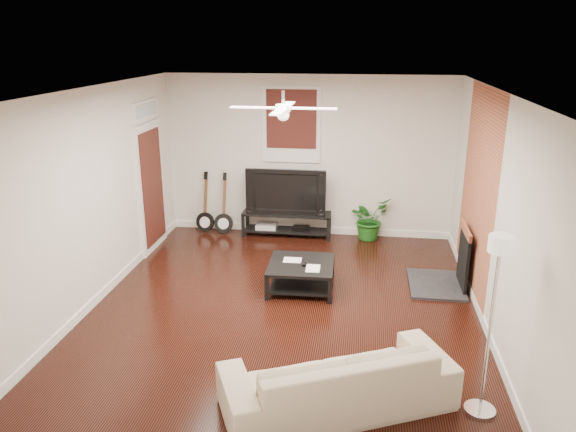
{
  "coord_description": "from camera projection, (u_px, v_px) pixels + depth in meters",
  "views": [
    {
      "loc": [
        0.95,
        -6.42,
        3.39
      ],
      "look_at": [
        0.0,
        0.4,
        1.15
      ],
      "focal_mm": 34.48,
      "sensor_mm": 36.0,
      "label": 1
    }
  ],
  "objects": [
    {
      "name": "tv_stand",
      "position": [
        287.0,
        224.0,
        9.82
      ],
      "size": [
        1.56,
        0.41,
        0.44
      ],
      "primitive_type": "cube",
      "color": "black",
      "rests_on": "floor"
    },
    {
      "name": "sofa",
      "position": [
        338.0,
        377.0,
        5.23
      ],
      "size": [
        2.35,
        1.69,
        0.64
      ],
      "primitive_type": "imported",
      "rotation": [
        0.0,
        0.0,
        3.57
      ],
      "color": "#C3AF92",
      "rests_on": "floor"
    },
    {
      "name": "floor_lamp",
      "position": [
        490.0,
        328.0,
        4.97
      ],
      "size": [
        0.39,
        0.39,
        1.79
      ],
      "primitive_type": null,
      "rotation": [
        0.0,
        0.0,
        0.43
      ],
      "color": "white",
      "rests_on": "floor"
    },
    {
      "name": "door_left",
      "position": [
        151.0,
        175.0,
        8.95
      ],
      "size": [
        0.08,
        1.0,
        2.5
      ],
      "primitive_type": "cube",
      "color": "white",
      "rests_on": "wall_left"
    },
    {
      "name": "coffee_table",
      "position": [
        301.0,
        276.0,
        7.76
      ],
      "size": [
        0.92,
        0.92,
        0.38
      ],
      "primitive_type": "cube",
      "rotation": [
        0.0,
        0.0,
        0.02
      ],
      "color": "black",
      "rests_on": "floor"
    },
    {
      "name": "room",
      "position": [
        284.0,
        207.0,
        6.79
      ],
      "size": [
        5.01,
        6.01,
        2.81
      ],
      "color": "black",
      "rests_on": "ground"
    },
    {
      "name": "potted_plant",
      "position": [
        369.0,
        219.0,
        9.62
      ],
      "size": [
        0.87,
        0.88,
        0.74
      ],
      "primitive_type": "imported",
      "rotation": [
        0.0,
        0.0,
        0.85
      ],
      "color": "#1C5F1B",
      "rests_on": "floor"
    },
    {
      "name": "ceiling_fan",
      "position": [
        283.0,
        108.0,
        6.42
      ],
      "size": [
        1.24,
        1.24,
        0.32
      ],
      "primitive_type": null,
      "color": "white",
      "rests_on": "ceiling"
    },
    {
      "name": "guitar_right",
      "position": [
        223.0,
        204.0,
        9.81
      ],
      "size": [
        0.36,
        0.26,
        1.11
      ],
      "primitive_type": null,
      "rotation": [
        0.0,
        0.0,
        -0.06
      ],
      "color": "black",
      "rests_on": "floor"
    },
    {
      "name": "tv",
      "position": [
        287.0,
        190.0,
        9.65
      ],
      "size": [
        1.39,
        0.18,
        0.8
      ],
      "primitive_type": "imported",
      "color": "black",
      "rests_on": "tv_stand"
    },
    {
      "name": "guitar_left",
      "position": [
        204.0,
        203.0,
        9.88
      ],
      "size": [
        0.38,
        0.3,
        1.11
      ],
      "primitive_type": null,
      "rotation": [
        0.0,
        0.0,
        -0.17
      ],
      "color": "black",
      "rests_on": "floor"
    },
    {
      "name": "fireplace",
      "position": [
        449.0,
        256.0,
        7.73
      ],
      "size": [
        0.8,
        1.1,
        0.92
      ],
      "primitive_type": "cube",
      "color": "black",
      "rests_on": "floor"
    },
    {
      "name": "brick_accent",
      "position": [
        478.0,
        193.0,
        7.4
      ],
      "size": [
        0.02,
        2.2,
        2.8
      ],
      "primitive_type": "cube",
      "color": "#B5633A",
      "rests_on": "floor"
    },
    {
      "name": "window_back",
      "position": [
        291.0,
        125.0,
        9.46
      ],
      "size": [
        1.0,
        0.06,
        1.3
      ],
      "primitive_type": "cube",
      "color": "#39110F",
      "rests_on": "wall_back"
    }
  ]
}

